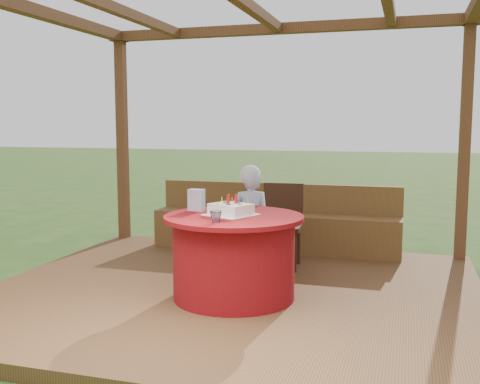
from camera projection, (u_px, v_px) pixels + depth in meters
name	position (u px, v px, depth m)	size (l,w,h in m)	color
ground	(232.00, 301.00, 5.25)	(60.00, 60.00, 0.00)	#2A4A18
deck	(232.00, 295.00, 5.24)	(4.50, 4.00, 0.12)	brown
pergola	(232.00, 37.00, 4.96)	(4.50, 4.00, 2.72)	brown
bench	(275.00, 228.00, 6.83)	(3.00, 0.42, 0.80)	brown
table	(234.00, 256.00, 4.92)	(1.22, 1.22, 0.74)	maroon
chair	(282.00, 220.00, 6.04)	(0.47, 0.47, 0.89)	#381F11
elderly_woman	(250.00, 220.00, 5.59)	(0.45, 0.36, 1.13)	#9BC0E6
birthday_cake	(231.00, 209.00, 4.88)	(0.49, 0.49, 0.17)	white
gift_bag	(196.00, 200.00, 5.13)	(0.14, 0.09, 0.20)	#ED99DA
drinking_glass	(216.00, 217.00, 4.52)	(0.10, 0.10, 0.09)	silver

